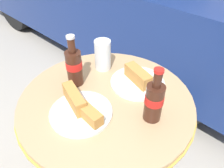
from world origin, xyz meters
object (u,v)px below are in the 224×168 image
at_px(bistro_table, 107,125).
at_px(drinking_glass, 103,56).
at_px(lunch_plate_near, 80,109).
at_px(lunch_plate_far, 138,80).
at_px(cola_bottle_right, 74,66).
at_px(cola_bottle_left, 154,100).

xyz_separation_m(bistro_table, drinking_glass, (-0.16, 0.14, 0.22)).
distance_m(bistro_table, lunch_plate_near, 0.22).
xyz_separation_m(bistro_table, lunch_plate_far, (0.03, 0.15, 0.18)).
bearing_deg(lunch_plate_near, bistro_table, 85.39).
height_order(cola_bottle_right, lunch_plate_far, cola_bottle_right).
distance_m(cola_bottle_right, drinking_glass, 0.16).
height_order(bistro_table, cola_bottle_right, cola_bottle_right).
relative_size(cola_bottle_left, cola_bottle_right, 0.95).
bearing_deg(drinking_glass, lunch_plate_far, 4.91).
xyz_separation_m(drinking_glass, lunch_plate_far, (0.19, 0.02, -0.04)).
relative_size(bistro_table, lunch_plate_near, 3.33).
bearing_deg(cola_bottle_right, lunch_plate_near, -33.98).
relative_size(drinking_glass, lunch_plate_near, 0.61).
bearing_deg(bistro_table, cola_bottle_right, -173.23).
height_order(cola_bottle_left, drinking_glass, cola_bottle_left).
height_order(cola_bottle_right, lunch_plate_near, cola_bottle_right).
bearing_deg(drinking_glass, lunch_plate_near, -60.52).
bearing_deg(lunch_plate_far, cola_bottle_right, -137.98).
xyz_separation_m(bistro_table, lunch_plate_near, (-0.01, -0.12, 0.18)).
bearing_deg(cola_bottle_right, lunch_plate_far, 42.02).
bearing_deg(drinking_glass, cola_bottle_right, -91.30).
relative_size(cola_bottle_right, lunch_plate_near, 0.96).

